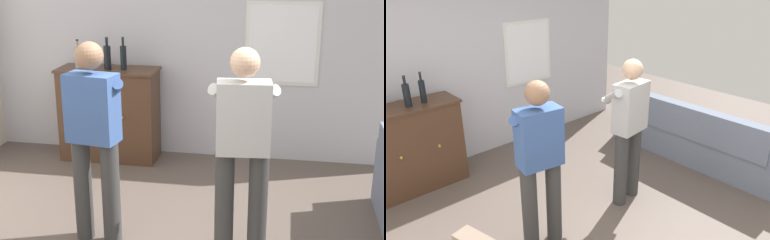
# 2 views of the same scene
# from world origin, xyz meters

# --- Properties ---
(ground) EXTENTS (10.40, 10.40, 0.00)m
(ground) POSITION_xyz_m (0.00, 0.00, 0.00)
(ground) COLOR brown
(wall_back_with_window) EXTENTS (5.20, 0.15, 2.80)m
(wall_back_with_window) POSITION_xyz_m (0.02, 2.66, 1.40)
(wall_back_with_window) COLOR silver
(wall_back_with_window) RESTS_ON ground
(couch) EXTENTS (0.57, 2.54, 0.85)m
(couch) POSITION_xyz_m (2.03, 0.40, 0.33)
(couch) COLOR slate
(couch) RESTS_ON ground
(sideboard_cabinet) EXTENTS (1.15, 0.49, 1.08)m
(sideboard_cabinet) POSITION_xyz_m (-1.09, 2.30, 0.54)
(sideboard_cabinet) COLOR #472D1E
(sideboard_cabinet) RESTS_ON ground
(bottle_liquor_amber) EXTENTS (0.08, 0.08, 0.36)m
(bottle_liquor_amber) POSITION_xyz_m (-1.07, 2.26, 1.22)
(bottle_liquor_amber) COLOR black
(bottle_liquor_amber) RESTS_ON sideboard_cabinet
(bottle_spirits_clear) EXTENTS (0.07, 0.07, 0.37)m
(bottle_spirits_clear) POSITION_xyz_m (-0.88, 2.27, 1.22)
(bottle_spirits_clear) COLOR black
(bottle_spirits_clear) RESTS_ON sideboard_cabinet
(person_standing_left) EXTENTS (0.55, 0.50, 1.68)m
(person_standing_left) POSITION_xyz_m (-0.57, 0.46, 0.94)
(person_standing_left) COLOR #383838
(person_standing_left) RESTS_ON ground
(person_standing_right) EXTENTS (0.55, 0.49, 1.68)m
(person_standing_right) POSITION_xyz_m (0.62, 0.41, 0.94)
(person_standing_right) COLOR #383838
(person_standing_right) RESTS_ON ground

